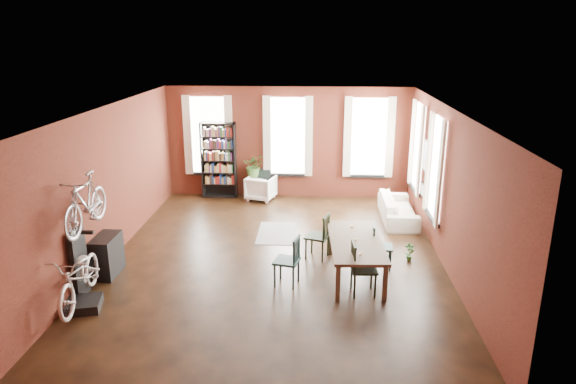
# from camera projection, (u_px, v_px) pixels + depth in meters

# --- Properties ---
(room) EXTENTS (9.00, 9.04, 3.22)m
(room) POSITION_uv_depth(u_px,v_px,m) (289.00, 155.00, 10.91)
(room) COLOR black
(room) RESTS_ON ground
(dining_table) EXTENTS (1.10, 2.24, 0.75)m
(dining_table) POSITION_uv_depth(u_px,v_px,m) (355.00, 258.00, 10.11)
(dining_table) COLOR brown
(dining_table) RESTS_ON ground
(dining_chair_a) EXTENTS (0.54, 0.54, 0.98)m
(dining_chair_a) POSITION_uv_depth(u_px,v_px,m) (287.00, 261.00, 9.73)
(dining_chair_a) COLOR #193838
(dining_chair_a) RESTS_ON ground
(dining_chair_b) EXTENTS (0.58, 0.58, 0.99)m
(dining_chair_b) POSITION_uv_depth(u_px,v_px,m) (317.00, 236.00, 10.89)
(dining_chair_b) COLOR black
(dining_chair_b) RESTS_ON ground
(dining_chair_c) EXTENTS (0.50, 0.50, 1.00)m
(dining_chair_c) POSITION_uv_depth(u_px,v_px,m) (364.00, 269.00, 9.36)
(dining_chair_c) COLOR black
(dining_chair_c) RESTS_ON ground
(dining_chair_d) EXTENTS (0.45, 0.45, 0.91)m
(dining_chair_d) POSITION_uv_depth(u_px,v_px,m) (382.00, 247.00, 10.44)
(dining_chair_d) COLOR #1B3D3A
(dining_chair_d) RESTS_ON ground
(bookshelf) EXTENTS (1.00, 0.32, 2.20)m
(bookshelf) POSITION_uv_depth(u_px,v_px,m) (219.00, 160.00, 14.85)
(bookshelf) COLOR black
(bookshelf) RESTS_ON ground
(white_armchair) EXTENTS (0.90, 0.87, 0.77)m
(white_armchair) POSITION_uv_depth(u_px,v_px,m) (261.00, 187.00, 14.80)
(white_armchair) COLOR white
(white_armchair) RESTS_ON ground
(cream_sofa) EXTENTS (0.61, 2.08, 0.81)m
(cream_sofa) POSITION_uv_depth(u_px,v_px,m) (398.00, 205.00, 13.16)
(cream_sofa) COLOR beige
(cream_sofa) RESTS_ON ground
(striped_rug) EXTENTS (0.92, 1.47, 0.01)m
(striped_rug) POSITION_uv_depth(u_px,v_px,m) (277.00, 233.00, 12.37)
(striped_rug) COLOR black
(striped_rug) RESTS_ON ground
(bike_trainer) EXTENTS (0.68, 0.68, 0.16)m
(bike_trainer) POSITION_uv_depth(u_px,v_px,m) (84.00, 304.00, 8.95)
(bike_trainer) COLOR black
(bike_trainer) RESTS_ON ground
(bike_wall_rack) EXTENTS (0.16, 0.60, 1.30)m
(bike_wall_rack) POSITION_uv_depth(u_px,v_px,m) (79.00, 263.00, 9.25)
(bike_wall_rack) COLOR black
(bike_wall_rack) RESTS_ON ground
(console_table) EXTENTS (0.40, 0.80, 0.80)m
(console_table) POSITION_uv_depth(u_px,v_px,m) (107.00, 255.00, 10.17)
(console_table) COLOR black
(console_table) RESTS_ON ground
(plant_stand) EXTENTS (0.41, 0.41, 0.61)m
(plant_stand) POSITION_uv_depth(u_px,v_px,m) (254.00, 187.00, 15.03)
(plant_stand) COLOR black
(plant_stand) RESTS_ON ground
(plant_by_sofa) EXTENTS (0.54, 0.67, 0.26)m
(plant_by_sofa) POSITION_uv_depth(u_px,v_px,m) (384.00, 203.00, 14.18)
(plant_by_sofa) COLOR #325D25
(plant_by_sofa) RESTS_ON ground
(plant_small) EXTENTS (0.34, 0.46, 0.15)m
(plant_small) POSITION_uv_depth(u_px,v_px,m) (409.00, 258.00, 10.84)
(plant_small) COLOR #2A5D25
(plant_small) RESTS_ON ground
(bicycle_floor) EXTENTS (0.74, 1.02, 1.83)m
(bicycle_floor) POSITION_uv_depth(u_px,v_px,m) (77.00, 253.00, 8.63)
(bicycle_floor) COLOR beige
(bicycle_floor) RESTS_ON bike_trainer
(bicycle_hung) EXTENTS (0.47, 1.00, 1.66)m
(bicycle_hung) POSITION_uv_depth(u_px,v_px,m) (83.00, 184.00, 8.79)
(bicycle_hung) COLOR #A5A8AD
(bicycle_hung) RESTS_ON bike_wall_rack
(plant_on_stand) EXTENTS (0.67, 0.73, 0.53)m
(plant_on_stand) POSITION_uv_depth(u_px,v_px,m) (254.00, 168.00, 14.86)
(plant_on_stand) COLOR #3B6026
(plant_on_stand) RESTS_ON plant_stand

